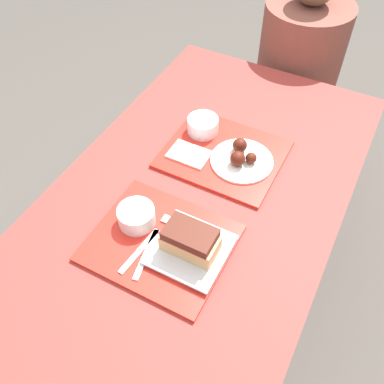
# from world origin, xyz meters

# --- Properties ---
(ground_plane) EXTENTS (12.00, 12.00, 0.00)m
(ground_plane) POSITION_xyz_m (0.00, 0.00, 0.00)
(ground_plane) COLOR #4C4742
(picnic_table) EXTENTS (0.87, 1.50, 0.75)m
(picnic_table) POSITION_xyz_m (0.00, 0.00, 0.65)
(picnic_table) COLOR maroon
(picnic_table) RESTS_ON ground_plane
(picnic_bench_far) EXTENTS (0.82, 0.28, 0.48)m
(picnic_bench_far) POSITION_xyz_m (0.00, 0.97, 0.40)
(picnic_bench_far) COLOR maroon
(picnic_bench_far) RESTS_ON ground_plane
(tray_near) EXTENTS (0.39, 0.33, 0.01)m
(tray_near) POSITION_xyz_m (-0.01, -0.23, 0.75)
(tray_near) COLOR red
(tray_near) RESTS_ON picnic_table
(tray_far) EXTENTS (0.39, 0.33, 0.01)m
(tray_far) POSITION_xyz_m (0.00, 0.18, 0.75)
(tray_far) COLOR red
(tray_far) RESTS_ON picnic_table
(bowl_coleslaw_near) EXTENTS (0.11, 0.11, 0.06)m
(bowl_coleslaw_near) POSITION_xyz_m (-0.10, -0.20, 0.79)
(bowl_coleslaw_near) COLOR silver
(bowl_coleslaw_near) RESTS_ON tray_near
(brisket_sandwich_plate) EXTENTS (0.20, 0.20, 0.10)m
(brisket_sandwich_plate) POSITION_xyz_m (0.08, -0.22, 0.80)
(brisket_sandwich_plate) COLOR white
(brisket_sandwich_plate) RESTS_ON tray_near
(plastic_fork_near) EXTENTS (0.03, 0.17, 0.00)m
(plastic_fork_near) POSITION_xyz_m (-0.04, -0.28, 0.76)
(plastic_fork_near) COLOR white
(plastic_fork_near) RESTS_ON tray_near
(plastic_knife_near) EXTENTS (0.05, 0.17, 0.00)m
(plastic_knife_near) POSITION_xyz_m (-0.02, -0.28, 0.76)
(plastic_knife_near) COLOR white
(plastic_knife_near) RESTS_ON tray_near
(condiment_packet) EXTENTS (0.04, 0.03, 0.01)m
(condiment_packet) POSITION_xyz_m (-0.02, -0.15, 0.76)
(condiment_packet) COLOR #A59E93
(condiment_packet) RESTS_ON tray_near
(bowl_coleslaw_far) EXTENTS (0.11, 0.11, 0.06)m
(bowl_coleslaw_far) POSITION_xyz_m (-0.11, 0.25, 0.79)
(bowl_coleslaw_far) COLOR silver
(bowl_coleslaw_far) RESTS_ON tray_far
(wings_plate_far) EXTENTS (0.21, 0.21, 0.06)m
(wings_plate_far) POSITION_xyz_m (0.07, 0.18, 0.78)
(wings_plate_far) COLOR white
(wings_plate_far) RESTS_ON tray_far
(napkin_far) EXTENTS (0.13, 0.09, 0.01)m
(napkin_far) POSITION_xyz_m (-0.10, 0.12, 0.76)
(napkin_far) COLOR white
(napkin_far) RESTS_ON tray_far
(person_seated_across) EXTENTS (0.38, 0.38, 0.64)m
(person_seated_across) POSITION_xyz_m (0.02, 0.97, 0.74)
(person_seated_across) COLOR brown
(person_seated_across) RESTS_ON picnic_bench_far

